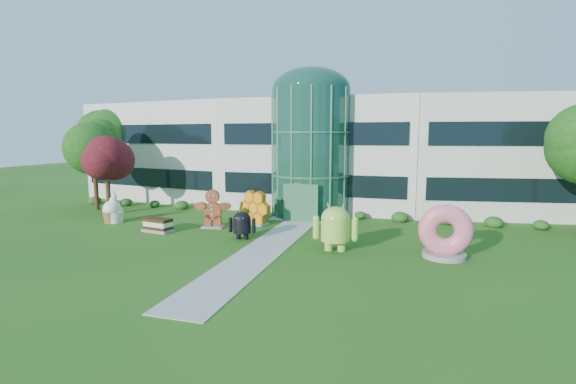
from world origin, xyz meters
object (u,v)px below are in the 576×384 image
(gingerbread, at_px, (213,208))
(donut, at_px, (445,231))
(android_green, at_px, (335,225))
(android_black, at_px, (242,223))

(gingerbread, bearing_deg, donut, -20.93)
(android_green, height_order, donut, android_green)
(android_black, height_order, donut, donut)
(android_green, height_order, gingerbread, android_green)
(donut, bearing_deg, android_black, 177.15)
(android_black, relative_size, gingerbread, 0.69)
(android_black, height_order, gingerbread, gingerbread)
(donut, height_order, gingerbread, donut)
(donut, xyz_separation_m, gingerbread, (-14.71, 2.93, -0.09))
(android_green, height_order, android_black, android_green)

